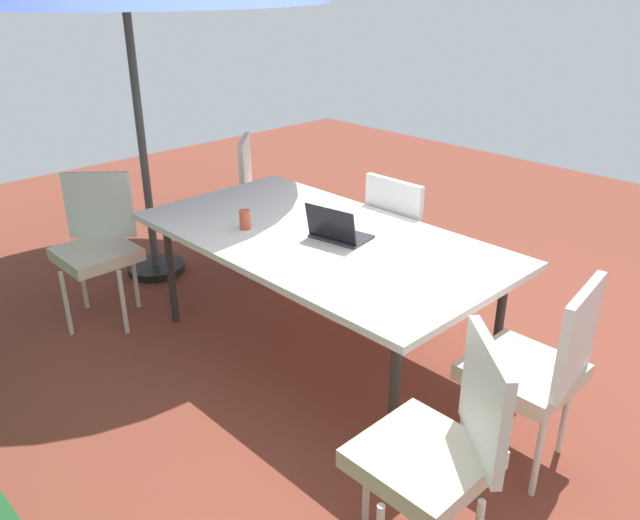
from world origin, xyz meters
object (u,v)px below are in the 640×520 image
at_px(chair_south, 405,237).
at_px(chair_northeast, 98,242).
at_px(chair_west, 537,365).
at_px(chair_southeast, 264,190).
at_px(cup, 245,220).
at_px(dining_table, 320,243).
at_px(laptop, 338,232).
at_px(chair_northwest, 440,445).

height_order(chair_south, chair_northeast, same).
bearing_deg(chair_west, chair_northeast, -83.02).
xyz_separation_m(chair_southeast, chair_west, (-2.81, 0.73, 0.00)).
bearing_deg(cup, chair_northeast, 27.60).
relative_size(chair_southeast, chair_west, 1.00).
height_order(dining_table, chair_northeast, chair_northeast).
relative_size(dining_table, laptop, 6.16).
height_order(chair_south, chair_northwest, same).
distance_m(chair_west, chair_northwest, 0.75).
bearing_deg(chair_southeast, laptop, -159.70).
relative_size(chair_south, cup, 8.50).
bearing_deg(chair_northeast, chair_west, -33.55).
height_order(chair_southeast, laptop, laptop).
bearing_deg(chair_west, chair_northwest, -7.18).
bearing_deg(dining_table, chair_northeast, 29.01).
bearing_deg(cup, dining_table, -147.67).
distance_m(chair_west, cup, 1.82).
bearing_deg(laptop, dining_table, 2.93).
bearing_deg(cup, chair_northwest, 164.50).
distance_m(chair_west, laptop, 1.31).
distance_m(dining_table, chair_south, 0.80).
distance_m(chair_south, laptop, 0.81).
distance_m(chair_southeast, chair_northwest, 3.19).
distance_m(chair_southeast, chair_northeast, 1.48).
bearing_deg(chair_west, chair_south, -127.57).
distance_m(dining_table, cup, 0.47).
xyz_separation_m(chair_southeast, laptop, (-1.53, 0.71, 0.27)).
bearing_deg(cup, chair_west, -171.92).
relative_size(dining_table, chair_southeast, 2.25).
relative_size(laptop, cup, 3.11).
bearing_deg(chair_southeast, chair_northeast, 138.41).
xyz_separation_m(chair_west, cup, (1.78, 0.25, 0.28)).
bearing_deg(chair_west, dining_table, -98.01).
xyz_separation_m(chair_southeast, chair_south, (-1.43, -0.04, 0.00)).
xyz_separation_m(dining_table, cup, (0.38, 0.24, 0.10)).
bearing_deg(dining_table, laptop, -167.00).
bearing_deg(chair_northeast, chair_northwest, -48.92).
distance_m(chair_south, chair_northeast, 2.03).
relative_size(chair_south, chair_northwest, 1.00).
height_order(chair_southeast, chair_northwest, same).
distance_m(chair_southeast, laptop, 1.71).
xyz_separation_m(chair_south, laptop, (-0.10, 0.75, 0.27)).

